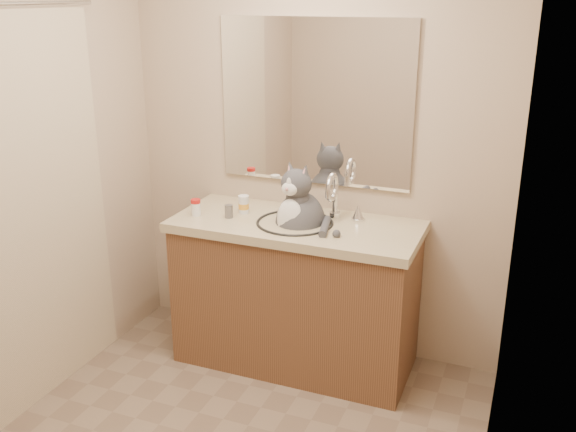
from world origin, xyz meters
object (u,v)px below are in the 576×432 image
(pill_bottle_redcap, at_px, (196,207))
(grey_canister, at_px, (229,211))
(cat, at_px, (299,219))
(pill_bottle_orange, at_px, (244,205))

(pill_bottle_redcap, distance_m, grey_canister, 0.19)
(grey_canister, bearing_deg, pill_bottle_redcap, -169.81)
(cat, distance_m, pill_bottle_redcap, 0.58)
(pill_bottle_redcap, bearing_deg, cat, 10.67)
(pill_bottle_redcap, distance_m, pill_bottle_orange, 0.26)
(pill_bottle_redcap, height_order, pill_bottle_orange, pill_bottle_orange)
(cat, relative_size, pill_bottle_orange, 5.34)
(cat, distance_m, pill_bottle_orange, 0.35)
(cat, bearing_deg, pill_bottle_orange, -171.99)
(cat, height_order, grey_canister, cat)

